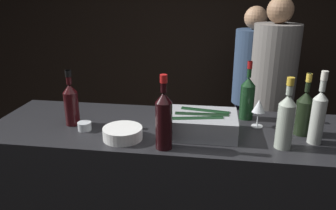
% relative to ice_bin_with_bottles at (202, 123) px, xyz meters
% --- Properties ---
extents(wall_back_chalkboard, '(6.40, 0.06, 2.80)m').
position_rel_ice_bin_with_bottles_xyz_m(wall_back_chalkboard, '(-0.20, 2.29, 0.25)').
color(wall_back_chalkboard, black).
rests_on(wall_back_chalkboard, ground_plane).
extents(bar_counter, '(2.04, 0.68, 1.09)m').
position_rel_ice_bin_with_bottles_xyz_m(bar_counter, '(-0.20, 0.06, -0.61)').
color(bar_counter, black).
rests_on(bar_counter, ground_plane).
extents(ice_bin_with_bottles, '(0.37, 0.28, 0.12)m').
position_rel_ice_bin_with_bottles_xyz_m(ice_bin_with_bottles, '(0.00, 0.00, 0.00)').
color(ice_bin_with_bottles, '#9EA0A5').
rests_on(ice_bin_with_bottles, bar_counter).
extents(bowl_white, '(0.21, 0.21, 0.06)m').
position_rel_ice_bin_with_bottles_xyz_m(bowl_white, '(-0.41, -0.13, -0.03)').
color(bowl_white, white).
rests_on(bowl_white, bar_counter).
extents(wine_glass, '(0.07, 0.07, 0.16)m').
position_rel_ice_bin_with_bottles_xyz_m(wine_glass, '(0.31, 0.14, 0.06)').
color(wine_glass, silver).
rests_on(wine_glass, bar_counter).
extents(candle_votive, '(0.08, 0.08, 0.05)m').
position_rel_ice_bin_with_bottles_xyz_m(candle_votive, '(-0.65, -0.05, -0.04)').
color(candle_votive, silver).
rests_on(candle_votive, bar_counter).
extents(red_wine_bottle_black_foil, '(0.08, 0.08, 0.32)m').
position_rel_ice_bin_with_bottles_xyz_m(red_wine_bottle_black_foil, '(-0.75, 0.02, 0.07)').
color(red_wine_bottle_black_foil, black).
rests_on(red_wine_bottle_black_foil, bar_counter).
extents(red_wine_bottle_tall, '(0.08, 0.08, 0.37)m').
position_rel_ice_bin_with_bottles_xyz_m(red_wine_bottle_tall, '(-0.18, -0.20, 0.09)').
color(red_wine_bottle_tall, black).
rests_on(red_wine_bottle_tall, bar_counter).
extents(champagne_bottle, '(0.09, 0.09, 0.34)m').
position_rel_ice_bin_with_bottles_xyz_m(champagne_bottle, '(0.54, 0.07, 0.07)').
color(champagne_bottle, black).
rests_on(champagne_bottle, bar_counter).
extents(red_wine_bottle_burgundy, '(0.08, 0.08, 0.35)m').
position_rel_ice_bin_with_bottles_xyz_m(red_wine_bottle_burgundy, '(0.26, 0.26, 0.07)').
color(red_wine_bottle_burgundy, '#143319').
rests_on(red_wine_bottle_burgundy, bar_counter).
extents(white_wine_bottle, '(0.07, 0.07, 0.38)m').
position_rel_ice_bin_with_bottles_xyz_m(white_wine_bottle, '(0.58, -0.03, 0.09)').
color(white_wine_bottle, '#B2B7AD').
rests_on(white_wine_bottle, bar_counter).
extents(rose_wine_bottle, '(0.08, 0.08, 0.36)m').
position_rel_ice_bin_with_bottles_xyz_m(rose_wine_bottle, '(0.41, -0.11, 0.09)').
color(rose_wine_bottle, '#9EA899').
rests_on(rose_wine_bottle, bar_counter).
extents(person_in_hoodie, '(0.38, 0.38, 1.78)m').
position_rel_ice_bin_with_bottles_xyz_m(person_in_hoodie, '(0.54, 1.14, -0.16)').
color(person_in_hoodie, black).
rests_on(person_in_hoodie, ground_plane).
extents(person_blond_tee, '(0.34, 0.34, 1.69)m').
position_rel_ice_bin_with_bottles_xyz_m(person_blond_tee, '(0.40, 1.53, -0.20)').
color(person_blond_tee, black).
rests_on(person_blond_tee, ground_plane).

